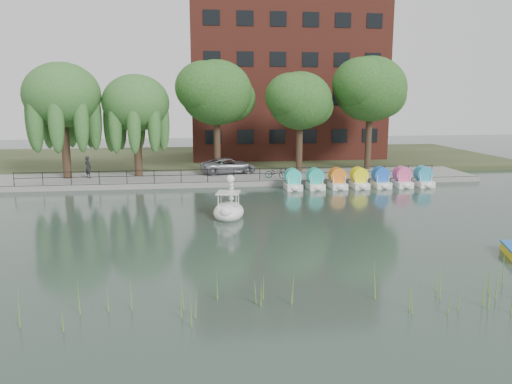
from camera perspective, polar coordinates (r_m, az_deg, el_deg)
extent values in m
plane|color=#3A4E42|center=(25.46, 0.05, -4.58)|extent=(120.00, 120.00, 0.00)
cube|color=gray|center=(40.99, -2.87, 1.60)|extent=(40.00, 6.00, 0.40)
cube|color=gray|center=(38.09, -2.51, 0.89)|extent=(40.00, 0.25, 0.40)
cube|color=#47512D|center=(54.82, -4.05, 3.91)|extent=(60.00, 22.00, 0.36)
cylinder|color=black|center=(38.10, -2.55, 2.65)|extent=(32.00, 0.04, 0.04)
cylinder|color=black|center=(38.16, -2.54, 2.06)|extent=(32.00, 0.04, 0.04)
cylinder|color=black|center=(38.17, -2.54, 1.98)|extent=(0.05, 0.05, 1.00)
cube|color=#4C1E16|center=(55.34, 3.28, 13.50)|extent=(20.00, 10.00, 18.00)
cylinder|color=#473323|center=(42.21, -20.88, 4.32)|extent=(0.60, 0.60, 4.20)
ellipsoid|color=#47823B|center=(41.99, -21.29, 10.31)|extent=(5.88, 5.88, 5.00)
cylinder|color=#473323|center=(41.79, -13.34, 4.41)|extent=(0.60, 0.60, 3.80)
ellipsoid|color=#47823B|center=(41.56, -13.58, 9.88)|extent=(5.32, 5.32, 4.52)
cylinder|color=#473323|center=(42.59, -4.46, 5.25)|extent=(0.60, 0.60, 4.50)
ellipsoid|color=#3F772D|center=(42.39, -4.55, 11.25)|extent=(6.00, 6.00, 5.10)
cylinder|color=#473323|center=(43.05, 4.96, 5.00)|extent=(0.60, 0.60, 4.05)
ellipsoid|color=#3F772D|center=(42.83, 5.05, 10.34)|extent=(5.40, 5.40, 4.59)
cylinder|color=#473323|center=(45.79, 12.70, 5.55)|extent=(0.60, 0.60, 4.72)
ellipsoid|color=#3F772D|center=(45.62, 12.95, 11.40)|extent=(6.30, 6.30, 5.36)
imported|color=gray|center=(42.12, -3.12, 3.15)|extent=(3.54, 5.76, 1.49)
imported|color=gray|center=(39.52, 2.27, 2.29)|extent=(1.22, 1.82, 1.00)
imported|color=black|center=(41.93, -18.65, 2.89)|extent=(0.85, 0.84, 1.98)
ellipsoid|color=white|center=(28.49, -3.14, -2.30)|extent=(2.23, 3.01, 0.60)
cube|color=white|center=(28.32, -3.17, -1.75)|extent=(1.33, 1.41, 0.30)
cube|color=white|center=(28.20, -3.17, -0.07)|extent=(1.51, 1.59, 0.06)
ellipsoid|color=white|center=(27.31, -3.46, -2.34)|extent=(0.72, 0.61, 0.56)
sphere|color=white|center=(29.03, -2.94, 1.50)|extent=(0.48, 0.48, 0.48)
cone|color=black|center=(29.35, -2.86, 1.54)|extent=(0.25, 0.30, 0.20)
cylinder|color=yellow|center=(29.21, -2.89, 1.52)|extent=(0.28, 0.15, 0.26)
cube|color=white|center=(37.12, 4.25, 0.65)|extent=(1.15, 1.70, 0.44)
cylinder|color=#29C5B7|center=(37.10, 4.24, 1.78)|extent=(0.90, 1.20, 0.90)
cube|color=white|center=(37.50, 6.80, 0.70)|extent=(1.15, 1.70, 0.44)
cylinder|color=#21B09E|center=(37.48, 6.79, 1.83)|extent=(0.90, 1.20, 0.90)
cube|color=white|center=(37.95, 9.29, 0.76)|extent=(1.15, 1.70, 0.44)
cylinder|color=orange|center=(37.93, 9.28, 1.87)|extent=(0.90, 1.20, 0.90)
cube|color=white|center=(38.47, 11.71, 0.81)|extent=(1.15, 1.70, 0.44)
cylinder|color=#F8F210|center=(38.45, 11.71, 1.91)|extent=(0.90, 1.20, 0.90)
cube|color=white|center=(39.06, 14.07, 0.86)|extent=(1.15, 1.70, 0.44)
cylinder|color=blue|center=(39.04, 14.07, 1.94)|extent=(0.90, 1.20, 0.90)
cube|color=white|center=(39.71, 16.36, 0.90)|extent=(1.15, 1.70, 0.44)
cylinder|color=#E44E8B|center=(39.69, 16.35, 1.96)|extent=(0.90, 1.20, 0.90)
cube|color=white|center=(40.42, 18.56, 0.94)|extent=(1.15, 1.70, 0.44)
cylinder|color=teal|center=(40.40, 18.56, 1.99)|extent=(0.90, 1.20, 0.90)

